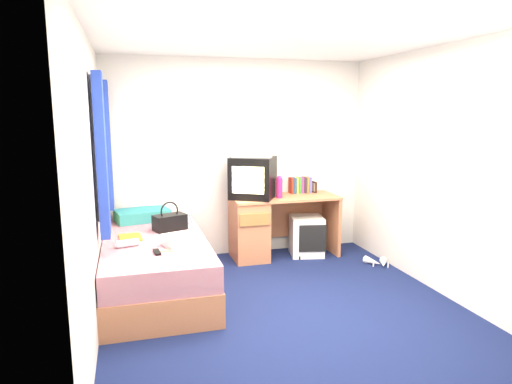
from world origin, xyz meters
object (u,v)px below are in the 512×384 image
object	(u,v)px
aerosol_can	(277,189)
towel	(182,240)
picture_frame	(314,187)
handbag	(170,222)
crt_tv	(253,177)
magazine	(130,237)
vcr	(253,153)
pillow	(142,215)
remote_control	(157,252)
water_bottle	(127,243)
colour_swatch_fan	(168,250)
white_heels	(378,262)
pink_water_bottle	(279,188)
bed	(156,265)
desk	(262,225)
storage_cube	(306,236)

from	to	relation	value
aerosol_can	towel	xyz separation A→B (m)	(-1.28, -1.05, -0.26)
picture_frame	handbag	bearing A→B (deg)	-166.40
crt_tv	magazine	world-z (taller)	crt_tv
crt_tv	aerosol_can	bearing A→B (deg)	28.83
vcr	picture_frame	bearing A→B (deg)	32.39
pillow	remote_control	size ratio (longest dim) A/B	3.63
water_bottle	colour_swatch_fan	distance (m)	0.42
pillow	towel	size ratio (longest dim) A/B	1.85
pillow	white_heels	size ratio (longest dim) A/B	1.79
aerosol_can	magazine	distance (m)	1.89
pink_water_bottle	water_bottle	xyz separation A→B (m)	(-1.77, -0.87, -0.29)
water_bottle	colour_swatch_fan	world-z (taller)	water_bottle
bed	towel	xyz separation A→B (m)	(0.24, -0.31, 0.32)
crt_tv	picture_frame	xyz separation A→B (m)	(0.85, 0.14, -0.18)
bed	water_bottle	bearing A→B (deg)	-139.73
picture_frame	handbag	xyz separation A→B (m)	(-1.88, -0.59, -0.19)
remote_control	vcr	bearing A→B (deg)	38.76
water_bottle	remote_control	xyz separation A→B (m)	(0.25, -0.27, -0.03)
vcr	colour_swatch_fan	xyz separation A→B (m)	(-1.12, -1.19, -0.74)
water_bottle	desk	bearing A→B (deg)	31.07
picture_frame	pillow	bearing A→B (deg)	178.26
crt_tv	towel	bearing A→B (deg)	-103.40
storage_cube	crt_tv	xyz separation A→B (m)	(-0.68, 0.06, 0.75)
storage_cube	remote_control	size ratio (longest dim) A/B	3.05
pillow	remote_control	bearing A→B (deg)	-86.44
crt_tv	towel	size ratio (longest dim) A/B	2.09
vcr	magazine	xyz separation A→B (m)	(-1.44, -0.67, -0.74)
colour_swatch_fan	towel	bearing A→B (deg)	42.92
desk	pink_water_bottle	world-z (taller)	pink_water_bottle
vcr	pink_water_bottle	bearing A→B (deg)	5.93
desk	white_heels	bearing A→B (deg)	-29.63
crt_tv	aerosol_can	world-z (taller)	crt_tv
storage_cube	picture_frame	world-z (taller)	picture_frame
pink_water_bottle	remote_control	distance (m)	1.92
colour_swatch_fan	white_heels	size ratio (longest dim) A/B	0.68
pink_water_bottle	aerosol_can	world-z (taller)	pink_water_bottle
crt_tv	colour_swatch_fan	bearing A→B (deg)	-103.94
pillow	magazine	xyz separation A→B (m)	(-0.14, -0.73, -0.06)
handbag	aerosol_can	bearing A→B (deg)	-2.00
picture_frame	towel	xyz separation A→B (m)	(-1.82, -1.19, -0.23)
remote_control	bed	bearing A→B (deg)	82.52
storage_cube	handbag	bearing A→B (deg)	-155.98
towel	handbag	bearing A→B (deg)	95.65
towel	remote_control	size ratio (longest dim) A/B	1.97
handbag	pillow	bearing A→B (deg)	97.03
picture_frame	remote_control	size ratio (longest dim) A/B	0.88
storage_cube	picture_frame	size ratio (longest dim) A/B	3.48
aerosol_can	handbag	bearing A→B (deg)	-161.69
remote_control	water_bottle	bearing A→B (deg)	126.67
aerosol_can	water_bottle	distance (m)	2.03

